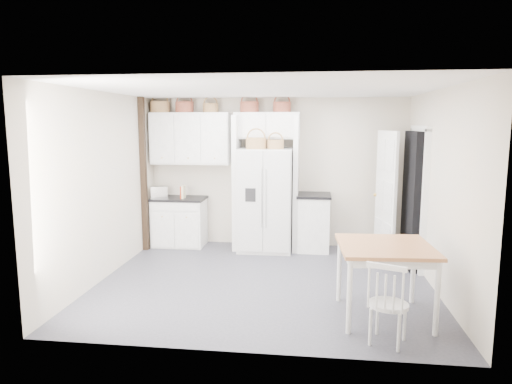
# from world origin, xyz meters

# --- Properties ---
(floor) EXTENTS (4.50, 4.50, 0.00)m
(floor) POSITION_xyz_m (0.00, 0.00, 0.00)
(floor) COLOR #36363C
(floor) RESTS_ON ground
(ceiling) EXTENTS (4.50, 4.50, 0.00)m
(ceiling) POSITION_xyz_m (0.00, 0.00, 2.60)
(ceiling) COLOR white
(ceiling) RESTS_ON wall_back
(wall_back) EXTENTS (4.50, 0.00, 4.50)m
(wall_back) POSITION_xyz_m (0.00, 2.00, 1.30)
(wall_back) COLOR beige
(wall_back) RESTS_ON floor
(wall_left) EXTENTS (0.00, 4.00, 4.00)m
(wall_left) POSITION_xyz_m (-2.25, 0.00, 1.30)
(wall_left) COLOR beige
(wall_left) RESTS_ON floor
(wall_right) EXTENTS (0.00, 4.00, 4.00)m
(wall_right) POSITION_xyz_m (2.25, 0.00, 1.30)
(wall_right) COLOR beige
(wall_right) RESTS_ON floor
(refrigerator) EXTENTS (0.90, 0.73, 1.75)m
(refrigerator) POSITION_xyz_m (-0.15, 1.60, 0.87)
(refrigerator) COLOR silver
(refrigerator) RESTS_ON floor
(base_cab_left) EXTENTS (0.89, 0.56, 0.83)m
(base_cab_left) POSITION_xyz_m (-1.70, 1.70, 0.41)
(base_cab_left) COLOR silver
(base_cab_left) RESTS_ON floor
(base_cab_right) EXTENTS (0.53, 0.64, 0.93)m
(base_cab_right) POSITION_xyz_m (0.67, 1.70, 0.47)
(base_cab_right) COLOR silver
(base_cab_right) RESTS_ON floor
(dining_table) EXTENTS (1.06, 1.06, 0.84)m
(dining_table) POSITION_xyz_m (1.45, -1.00, 0.42)
(dining_table) COLOR #A96734
(dining_table) RESTS_ON floor
(windsor_chair) EXTENTS (0.49, 0.48, 0.80)m
(windsor_chair) POSITION_xyz_m (1.40, -1.63, 0.40)
(windsor_chair) COLOR silver
(windsor_chair) RESTS_ON floor
(counter_left) EXTENTS (0.93, 0.60, 0.04)m
(counter_left) POSITION_xyz_m (-1.70, 1.70, 0.85)
(counter_left) COLOR black
(counter_left) RESTS_ON base_cab_left
(counter_right) EXTENTS (0.57, 0.68, 0.04)m
(counter_right) POSITION_xyz_m (0.67, 1.70, 0.95)
(counter_right) COLOR black
(counter_right) RESTS_ON base_cab_right
(toaster) EXTENTS (0.32, 0.24, 0.20)m
(toaster) POSITION_xyz_m (-2.05, 1.67, 0.97)
(toaster) COLOR silver
(toaster) RESTS_ON counter_left
(cookbook_red) EXTENTS (0.03, 0.14, 0.21)m
(cookbook_red) POSITION_xyz_m (-1.62, 1.62, 0.97)
(cookbook_red) COLOR #A22B11
(cookbook_red) RESTS_ON counter_left
(cookbook_cream) EXTENTS (0.03, 0.15, 0.22)m
(cookbook_cream) POSITION_xyz_m (-1.59, 1.62, 0.98)
(cookbook_cream) COLOR beige
(cookbook_cream) RESTS_ON counter_left
(basket_upper_a) EXTENTS (0.34, 0.34, 0.19)m
(basket_upper_a) POSITION_xyz_m (-2.04, 1.83, 2.45)
(basket_upper_a) COLOR olive
(basket_upper_a) RESTS_ON upper_cabinet
(basket_upper_b) EXTENTS (0.32, 0.32, 0.19)m
(basket_upper_b) POSITION_xyz_m (-1.60, 1.83, 2.44)
(basket_upper_b) COLOR brown
(basket_upper_b) RESTS_ON upper_cabinet
(basket_upper_c) EXTENTS (0.27, 0.27, 0.16)m
(basket_upper_c) POSITION_xyz_m (-1.13, 1.83, 2.43)
(basket_upper_c) COLOR olive
(basket_upper_c) RESTS_ON upper_cabinet
(basket_bridge_a) EXTENTS (0.32, 0.32, 0.18)m
(basket_bridge_a) POSITION_xyz_m (-0.46, 1.83, 2.44)
(basket_bridge_a) COLOR brown
(basket_bridge_a) RESTS_ON bridge_cabinet
(basket_bridge_b) EXTENTS (0.30, 0.30, 0.17)m
(basket_bridge_b) POSITION_xyz_m (0.10, 1.83, 2.44)
(basket_bridge_b) COLOR brown
(basket_bridge_b) RESTS_ON bridge_cabinet
(basket_fridge_a) EXTENTS (0.34, 0.34, 0.18)m
(basket_fridge_a) POSITION_xyz_m (-0.30, 1.50, 1.84)
(basket_fridge_a) COLOR olive
(basket_fridge_a) RESTS_ON refrigerator
(basket_fridge_b) EXTENTS (0.27, 0.27, 0.15)m
(basket_fridge_b) POSITION_xyz_m (0.02, 1.50, 1.82)
(basket_fridge_b) COLOR olive
(basket_fridge_b) RESTS_ON refrigerator
(upper_cabinet) EXTENTS (1.40, 0.34, 0.90)m
(upper_cabinet) POSITION_xyz_m (-1.50, 1.83, 1.90)
(upper_cabinet) COLOR silver
(upper_cabinet) RESTS_ON wall_back
(bridge_cabinet) EXTENTS (1.12, 0.34, 0.45)m
(bridge_cabinet) POSITION_xyz_m (-0.15, 1.83, 2.12)
(bridge_cabinet) COLOR silver
(bridge_cabinet) RESTS_ON wall_back
(fridge_panel_left) EXTENTS (0.08, 0.60, 2.30)m
(fridge_panel_left) POSITION_xyz_m (-0.66, 1.70, 1.15)
(fridge_panel_left) COLOR silver
(fridge_panel_left) RESTS_ON floor
(fridge_panel_right) EXTENTS (0.08, 0.60, 2.30)m
(fridge_panel_right) POSITION_xyz_m (0.36, 1.70, 1.15)
(fridge_panel_right) COLOR silver
(fridge_panel_right) RESTS_ON floor
(trim_post) EXTENTS (0.09, 0.09, 2.60)m
(trim_post) POSITION_xyz_m (-2.20, 1.35, 1.30)
(trim_post) COLOR black
(trim_post) RESTS_ON floor
(doorway_void) EXTENTS (0.18, 0.85, 2.05)m
(doorway_void) POSITION_xyz_m (2.16, 1.00, 1.02)
(doorway_void) COLOR black
(doorway_void) RESTS_ON floor
(door_slab) EXTENTS (0.21, 0.79, 2.05)m
(door_slab) POSITION_xyz_m (1.80, 1.33, 1.02)
(door_slab) COLOR white
(door_slab) RESTS_ON floor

